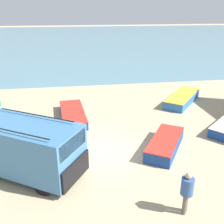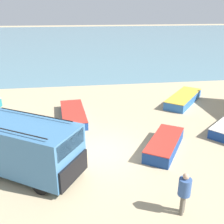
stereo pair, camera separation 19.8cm
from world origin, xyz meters
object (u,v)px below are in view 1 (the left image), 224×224
Objects in this scene: parked_van at (27,147)px; fishing_rowboat_1 at (166,143)px; fisherman_0 at (187,189)px; fishing_rowboat_2 at (183,98)px; fishing_rowboat_0 at (73,114)px.

parked_van is 6.82m from fishing_rowboat_1.
fishing_rowboat_2 is at bearing 106.08° from fisherman_0.
fishing_rowboat_1 is 4.64m from fisherman_0.
fishing_rowboat_2 reaches higher than fishing_rowboat_1.
fishing_rowboat_0 is 8.65m from fishing_rowboat_2.
fishing_rowboat_2 is (8.47, 1.80, 0.05)m from fishing_rowboat_0.
parked_van is at bearing 132.76° from fishing_rowboat_1.
parked_van reaches higher than fishing_rowboat_2.
fisherman_0 is (-0.91, -4.50, 0.68)m from fishing_rowboat_1.
fishing_rowboat_2 is 12.12m from fisherman_0.
fishing_rowboat_0 is at bearing 103.96° from parked_van.
fishing_rowboat_1 is 2.42× the size of fisherman_0.
fishing_rowboat_1 is at bearing -140.31° from fishing_rowboat_0.
fishing_rowboat_1 is at bearing 117.45° from fisherman_0.
parked_van reaches higher than fishing_rowboat_0.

